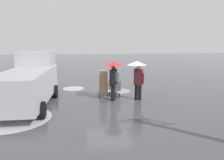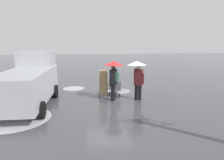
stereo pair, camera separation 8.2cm
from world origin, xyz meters
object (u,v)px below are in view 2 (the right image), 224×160
hand_dolly_boxes (103,82)px  pedestrian_pink_side (114,71)px  shopping_cart_vendor (115,86)px  cargo_van_parked_right (29,82)px  pedestrian_black_side (138,71)px

hand_dolly_boxes → pedestrian_pink_side: bearing=127.3°
pedestrian_pink_side → hand_dolly_boxes: bearing=-52.7°
shopping_cart_vendor → hand_dolly_boxes: hand_dolly_boxes is taller
cargo_van_parked_right → pedestrian_pink_side: cargo_van_parked_right is taller
shopping_cart_vendor → pedestrian_pink_side: pedestrian_pink_side is taller
hand_dolly_boxes → pedestrian_pink_side: size_ratio=0.72×
hand_dolly_boxes → pedestrian_black_side: (-1.74, 0.77, 0.70)m
cargo_van_parked_right → hand_dolly_boxes: size_ratio=3.53×
hand_dolly_boxes → shopping_cart_vendor: bearing=-153.1°
hand_dolly_boxes → pedestrian_pink_side: pedestrian_pink_side is taller
pedestrian_pink_side → pedestrian_black_side: size_ratio=1.00×
pedestrian_pink_side → pedestrian_black_side: (-1.26, 0.14, 0.01)m
pedestrian_black_side → shopping_cart_vendor: bearing=-47.2°
shopping_cart_vendor → hand_dolly_boxes: 0.84m
cargo_van_parked_right → hand_dolly_boxes: 3.87m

